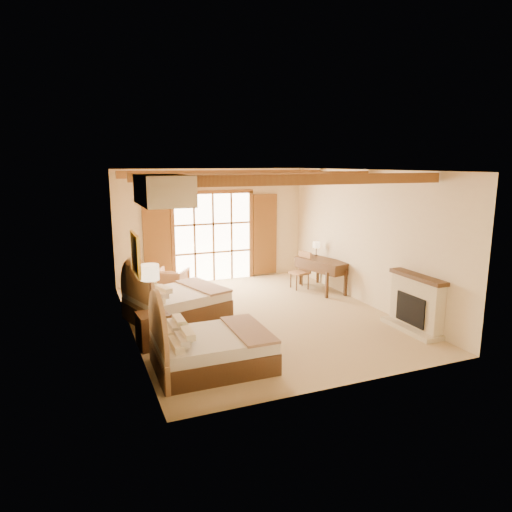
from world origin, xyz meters
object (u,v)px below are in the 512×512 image
nightstand (153,330)px  desk (322,274)px  bed_far (171,301)px  bed_near (205,347)px  armchair (171,282)px

nightstand → desk: (4.86, 2.22, 0.12)m
bed_far → nightstand: (-0.63, -1.45, -0.07)m
bed_near → armchair: bearing=85.6°
bed_near → nightstand: bearing=117.1°
nightstand → desk: 5.34m
armchair → desk: (3.85, -0.99, 0.09)m
bed_near → desk: bed_near is taller
nightstand → armchair: 3.36m
bed_far → nightstand: 1.58m
nightstand → desk: desk is taller
bed_near → bed_far: (0.00, 2.70, 0.02)m
bed_near → bed_far: size_ratio=0.79×
bed_far → nightstand: size_ratio=3.69×
bed_near → desk: 5.47m
bed_near → armchair: size_ratio=2.43×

